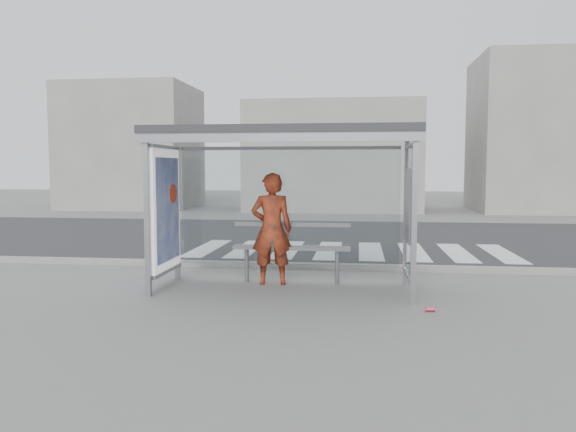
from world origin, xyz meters
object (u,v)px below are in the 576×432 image
Objects in this scene: bus_shelter at (261,168)px; person at (272,229)px; soda_can at (430,309)px; bench at (292,248)px.

bus_shelter is 1.11m from person.
bus_shelter reaches higher than soda_can.
person is (0.12, 0.39, -1.03)m from bus_shelter.
person is 15.28× the size of soda_can.
soda_can is at bearing 139.59° from person.
person is 3.05m from soda_can.
person is at bearing -158.09° from bench.
person is at bearing 147.56° from soda_can.
person reaches higher than soda_can.
bus_shelter is 2.23× the size of person.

